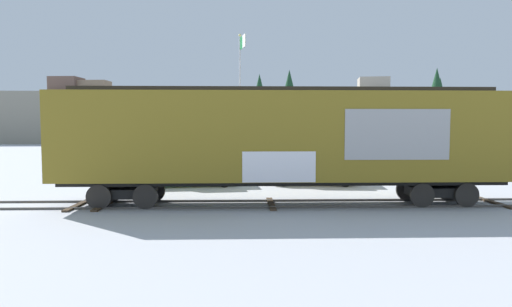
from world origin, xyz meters
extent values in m
plane|color=#B2B5BC|center=(0.00, 0.00, 0.00)|extent=(260.00, 260.00, 0.00)
cube|color=#4C4742|center=(-0.44, -0.72, 0.04)|extent=(59.99, 1.46, 0.08)
cube|color=#4C4742|center=(-0.40, 0.72, 0.04)|extent=(59.99, 1.46, 0.08)
cube|color=#423323|center=(-7.30, 0.16, 0.04)|extent=(0.30, 2.50, 0.07)
cube|color=#423323|center=(7.94, -0.19, 0.04)|extent=(0.30, 2.50, 0.07)
cube|color=#423323|center=(-0.89, 0.01, 0.04)|extent=(0.30, 2.50, 0.07)
cube|color=#423323|center=(-8.31, 0.18, 0.04)|extent=(0.30, 2.50, 0.07)
cube|color=olive|center=(-0.42, 0.00, 2.67)|extent=(17.23, 3.10, 3.29)
cube|color=#2D2823|center=(-0.42, 0.00, 4.44)|extent=(16.32, 0.77, 0.24)
cube|color=#999999|center=(3.48, -1.46, 2.76)|extent=(3.78, 0.12, 1.81)
cube|color=silver|center=(-0.74, -1.37, 1.61)|extent=(2.61, 0.09, 1.10)
cube|color=black|center=(-0.42, 0.00, 0.93)|extent=(16.86, 1.87, 0.20)
cube|color=black|center=(-6.43, 0.14, 0.51)|extent=(2.13, 1.27, 0.36)
cylinder|color=black|center=(-7.29, -0.56, 0.46)|extent=(0.92, 0.14, 0.92)
cylinder|color=black|center=(-7.26, 0.87, 0.46)|extent=(0.92, 0.14, 0.92)
cylinder|color=black|center=(-5.59, -0.60, 0.46)|extent=(0.92, 0.14, 0.92)
cylinder|color=black|center=(-5.56, 0.84, 0.46)|extent=(0.92, 0.14, 0.92)
cube|color=black|center=(5.59, -0.14, 0.51)|extent=(2.13, 1.27, 0.36)
cylinder|color=black|center=(4.72, -0.84, 0.46)|extent=(0.92, 0.14, 0.92)
cylinder|color=black|center=(4.75, 0.60, 0.46)|extent=(0.92, 0.14, 0.92)
cylinder|color=black|center=(6.42, -0.87, 0.46)|extent=(0.92, 0.14, 0.92)
cylinder|color=black|center=(6.45, 0.56, 0.46)|extent=(0.92, 0.14, 0.92)
cylinder|color=silver|center=(-1.89, 12.80, 4.54)|extent=(0.12, 0.12, 9.08)
sphere|color=#D8CC66|center=(-1.89, 12.80, 9.16)|extent=(0.18, 0.18, 0.18)
cube|color=#14662D|center=(-1.71, 12.04, 8.57)|extent=(0.36, 1.41, 0.81)
cube|color=white|center=(-1.63, 11.69, 8.57)|extent=(0.20, 0.71, 0.81)
cube|color=gray|center=(0.00, 72.98, 4.48)|extent=(114.74, 31.00, 8.96)
cube|color=brown|center=(-32.55, 63.68, 10.43)|extent=(5.41, 4.94, 2.94)
cube|color=#9E9384|center=(24.14, 63.68, 10.56)|extent=(6.30, 5.85, 3.19)
cube|color=#8C725B|center=(-28.00, 63.68, 10.13)|extent=(6.31, 4.24, 2.34)
cone|color=#193D23|center=(2.47, 61.92, 10.76)|extent=(1.80, 1.80, 3.59)
cone|color=#193D23|center=(8.01, 62.44, 11.20)|extent=(2.24, 2.24, 4.48)
cone|color=#193D23|center=(37.21, 63.92, 10.65)|extent=(1.69, 1.69, 3.38)
cone|color=#193D23|center=(35.27, 61.31, 11.40)|extent=(2.44, 2.44, 4.88)
cube|color=#1E5933|center=(-4.45, 5.60, 0.71)|extent=(4.77, 2.33, 0.79)
cube|color=#2D333D|center=(-4.58, 5.59, 1.47)|extent=(2.22, 1.89, 0.71)
cylinder|color=black|center=(-2.98, 6.65, 0.32)|extent=(0.66, 0.28, 0.64)
cylinder|color=black|center=(-2.80, 4.87, 0.32)|extent=(0.66, 0.28, 0.64)
cylinder|color=black|center=(-6.10, 6.33, 0.32)|extent=(0.66, 0.28, 0.64)
cylinder|color=black|center=(-5.92, 4.56, 0.32)|extent=(0.66, 0.28, 0.64)
cube|color=#9E8966|center=(1.83, 5.75, 0.71)|extent=(4.76, 2.40, 0.78)
cube|color=#2D333D|center=(1.54, 5.78, 1.44)|extent=(2.65, 1.95, 0.69)
cylinder|color=black|center=(3.48, 6.42, 0.32)|extent=(0.66, 0.30, 0.64)
cylinder|color=black|center=(3.26, 4.68, 0.32)|extent=(0.66, 0.30, 0.64)
cylinder|color=black|center=(0.40, 6.81, 0.32)|extent=(0.66, 0.30, 0.64)
cylinder|color=black|center=(0.18, 5.07, 0.32)|extent=(0.66, 0.30, 0.64)
camera|label=1|loc=(-2.37, -16.38, 3.05)|focal=30.01mm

